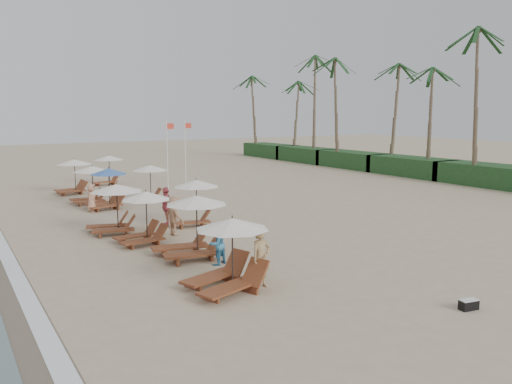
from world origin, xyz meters
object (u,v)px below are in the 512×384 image
lounger_station_2 (142,218)px  beachgoer_far_a (166,207)px  lounger_station_6 (72,175)px  lounger_station_4 (105,189)px  beachgoer_far_b (91,198)px  lounger_station_1 (190,229)px  lounger_station_5 (89,184)px  beachgoer_near (261,258)px  lounger_station_3 (113,207)px  beachgoer_mid_b (174,216)px  flag_pole_near (168,152)px  duffel_bag (469,304)px  inland_station_0 (195,196)px  beachgoer_mid_a (217,244)px  inland_station_2 (107,167)px  inland_station_1 (149,177)px  lounger_station_0 (224,257)px

lounger_station_2 → beachgoer_far_a: bearing=51.1°
lounger_station_6 → lounger_station_4: bearing=-86.7°
lounger_station_4 → beachgoer_far_b: 1.06m
beachgoer_far_b → lounger_station_1: bearing=-142.4°
lounger_station_5 → beachgoer_near: lounger_station_5 is taller
lounger_station_2 → lounger_station_3: (-0.46, 2.55, 0.11)m
beachgoer_mid_b → flag_pole_near: bearing=-38.6°
beachgoer_far_a → flag_pole_near: bearing=178.8°
beachgoer_far_a → beachgoer_mid_b: bearing=9.5°
lounger_station_3 → duffel_bag: size_ratio=4.61×
beachgoer_mid_b → duffel_bag: beachgoer_mid_b is taller
lounger_station_6 → beachgoer_near: lounger_station_6 is taller
beachgoer_far_a → duffel_bag: beachgoer_far_a is taller
lounger_station_2 → beachgoer_far_a: size_ratio=1.26×
lounger_station_2 → inland_station_0: size_ratio=0.93×
lounger_station_5 → beachgoer_far_a: size_ratio=1.32×
lounger_station_4 → duffel_bag: bearing=-78.0°
lounger_station_2 → beachgoer_near: size_ratio=1.27×
lounger_station_3 → flag_pole_near: (7.30, 11.45, 1.49)m
lounger_station_2 → lounger_station_4: 8.75m
beachgoer_mid_a → duffel_bag: (4.00, -7.52, -0.62)m
beachgoer_mid_b → inland_station_0: bearing=-67.8°
lounger_station_3 → beachgoer_near: 9.99m
inland_station_2 → beachgoer_near: bearing=-95.4°
inland_station_1 → lounger_station_2: bearing=-111.6°
lounger_station_0 → duffel_bag: 7.15m
lounger_station_6 → inland_station_1: (3.42, -5.47, 0.24)m
lounger_station_4 → duffel_bag: lounger_station_4 is taller
lounger_station_4 → beachgoer_mid_a: 13.08m
beachgoer_far_b → lounger_station_5: bearing=21.2°
lounger_station_1 → inland_station_1: size_ratio=1.14×
lounger_station_6 → lounger_station_0: bearing=-90.7°
inland_station_0 → beachgoer_mid_a: inland_station_0 is taller
inland_station_0 → inland_station_2: 16.60m
inland_station_0 → beachgoer_near: inland_station_0 is taller
lounger_station_5 → inland_station_1: bearing=-15.6°
beachgoer_far_a → flag_pole_near: 12.40m
lounger_station_0 → inland_station_1: lounger_station_0 is taller
lounger_station_0 → flag_pole_near: bearing=72.4°
inland_station_1 → beachgoer_far_b: inland_station_1 is taller
flag_pole_near → beachgoer_far_a: bearing=-112.5°
beachgoer_mid_a → lounger_station_5: bearing=-109.3°
lounger_station_5 → inland_station_0: 9.33m
lounger_station_0 → lounger_station_2: bearing=91.9°
inland_station_1 → beachgoer_far_b: 4.34m
lounger_station_1 → inland_station_0: 5.58m
lounger_station_5 → inland_station_1: size_ratio=1.01×
lounger_station_3 → inland_station_0: 3.86m
inland_station_2 → lounger_station_3: bearing=-104.8°
inland_station_0 → beachgoer_mid_b: size_ratio=1.47×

